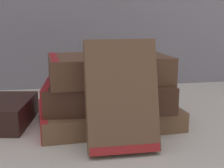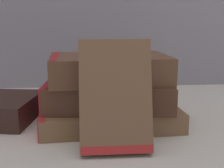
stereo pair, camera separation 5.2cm
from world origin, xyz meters
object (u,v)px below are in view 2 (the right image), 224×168
object	(u,v)px
book_leaning_front	(116,100)
reading_glasses	(64,102)
book_flat_top	(108,69)
pocket_watch	(132,55)
book_flat_middle	(105,94)
book_flat_bottom	(106,115)

from	to	relation	value
book_leaning_front	reading_glasses	world-z (taller)	book_leaning_front
book_flat_top	pocket_watch	size ratio (longest dim) A/B	3.54
book_flat_top	book_flat_middle	bearing A→B (deg)	163.18
book_flat_top	book_leaning_front	distance (m)	0.12
book_flat_top	reading_glasses	world-z (taller)	book_flat_top
book_flat_top	reading_glasses	bearing A→B (deg)	118.18
book_flat_bottom	pocket_watch	world-z (taller)	pocket_watch
book_flat_bottom	pocket_watch	bearing A→B (deg)	-24.80
pocket_watch	book_flat_middle	bearing A→B (deg)	159.25
book_leaning_front	pocket_watch	world-z (taller)	book_leaning_front
book_flat_top	reading_glasses	xyz separation A→B (m)	(-0.09, 0.15, -0.10)
reading_glasses	book_flat_bottom	bearing A→B (deg)	-40.92
book_flat_bottom	book_flat_middle	size ratio (longest dim) A/B	1.10
book_flat_top	book_flat_bottom	bearing A→B (deg)	162.45
reading_glasses	book_flat_top	bearing A→B (deg)	-39.91
book_flat_bottom	reading_glasses	size ratio (longest dim) A/B	2.21
book_flat_bottom	reading_glasses	bearing A→B (deg)	116.01
pocket_watch	reading_glasses	bearing A→B (deg)	127.97
book_flat_middle	reading_glasses	bearing A→B (deg)	124.52
reading_glasses	pocket_watch	bearing A→B (deg)	-32.75
book_flat_bottom	book_flat_top	distance (m)	0.09
book_flat_bottom	book_leaning_front	bearing A→B (deg)	-90.05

